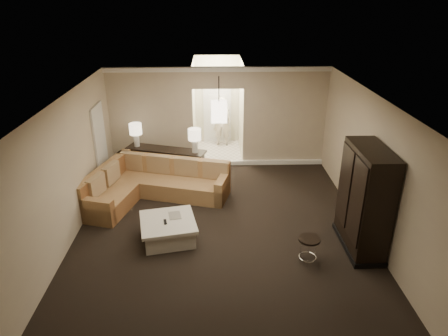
{
  "coord_description": "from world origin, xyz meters",
  "views": [
    {
      "loc": [
        -0.16,
        -6.64,
        4.62
      ],
      "look_at": [
        0.08,
        1.2,
        1.12
      ],
      "focal_mm": 32.0,
      "sensor_mm": 36.0,
      "label": 1
    }
  ],
  "objects_px": {
    "coffee_table": "(168,229)",
    "person": "(222,119)",
    "drink_table": "(309,245)",
    "sectional_sofa": "(150,185)",
    "armoire": "(364,202)",
    "console_table": "(166,161)"
  },
  "relations": [
    {
      "from": "coffee_table",
      "to": "person",
      "type": "distance_m",
      "value": 5.56
    },
    {
      "from": "drink_table",
      "to": "person",
      "type": "xyz_separation_m",
      "value": [
        -1.44,
        6.2,
        0.51
      ]
    },
    {
      "from": "drink_table",
      "to": "sectional_sofa",
      "type": "bearing_deg",
      "value": 141.54
    },
    {
      "from": "coffee_table",
      "to": "person",
      "type": "height_order",
      "value": "person"
    },
    {
      "from": "coffee_table",
      "to": "armoire",
      "type": "distance_m",
      "value": 3.84
    },
    {
      "from": "coffee_table",
      "to": "drink_table",
      "type": "xyz_separation_m",
      "value": [
        2.65,
        -0.81,
        0.14
      ]
    },
    {
      "from": "console_table",
      "to": "person",
      "type": "height_order",
      "value": "person"
    },
    {
      "from": "console_table",
      "to": "person",
      "type": "distance_m",
      "value": 2.92
    },
    {
      "from": "console_table",
      "to": "armoire",
      "type": "xyz_separation_m",
      "value": [
        4.07,
        -3.29,
        0.5
      ]
    },
    {
      "from": "drink_table",
      "to": "coffee_table",
      "type": "bearing_deg",
      "value": 162.95
    },
    {
      "from": "sectional_sofa",
      "to": "drink_table",
      "type": "height_order",
      "value": "sectional_sofa"
    },
    {
      "from": "coffee_table",
      "to": "armoire",
      "type": "height_order",
      "value": "armoire"
    },
    {
      "from": "person",
      "to": "sectional_sofa",
      "type": "bearing_deg",
      "value": 70.34
    },
    {
      "from": "coffee_table",
      "to": "person",
      "type": "xyz_separation_m",
      "value": [
        1.22,
        5.38,
        0.65
      ]
    },
    {
      "from": "console_table",
      "to": "drink_table",
      "type": "relative_size",
      "value": 4.31
    },
    {
      "from": "armoire",
      "to": "drink_table",
      "type": "height_order",
      "value": "armoire"
    },
    {
      "from": "coffee_table",
      "to": "console_table",
      "type": "distance_m",
      "value": 2.96
    },
    {
      "from": "armoire",
      "to": "drink_table",
      "type": "distance_m",
      "value": 1.34
    },
    {
      "from": "console_table",
      "to": "armoire",
      "type": "bearing_deg",
      "value": -21.59
    },
    {
      "from": "drink_table",
      "to": "console_table",
      "type": "bearing_deg",
      "value": 128.52
    },
    {
      "from": "sectional_sofa",
      "to": "drink_table",
      "type": "distance_m",
      "value": 4.16
    },
    {
      "from": "sectional_sofa",
      "to": "armoire",
      "type": "distance_m",
      "value": 4.89
    }
  ]
}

